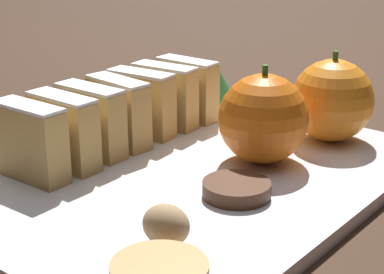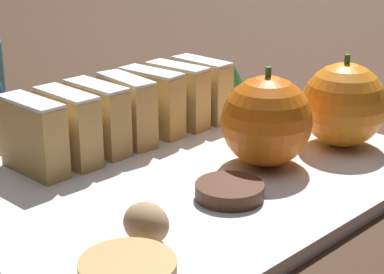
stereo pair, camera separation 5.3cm
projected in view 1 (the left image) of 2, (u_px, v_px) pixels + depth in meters
name	position (u px, v px, depth m)	size (l,w,h in m)	color
ground_plane	(192.00, 184.00, 0.54)	(6.00, 6.00, 0.00)	#382316
serving_platter	(192.00, 177.00, 0.54)	(0.29, 0.39, 0.01)	white
stollen_slice_front	(30.00, 142.00, 0.51)	(0.07, 0.03, 0.06)	tan
stollen_slice_second	(63.00, 131.00, 0.54)	(0.07, 0.02, 0.06)	tan
stollen_slice_third	(91.00, 121.00, 0.56)	(0.07, 0.02, 0.06)	tan
stollen_slice_fourth	(118.00, 112.00, 0.59)	(0.07, 0.03, 0.06)	tan
stollen_slice_fifth	(141.00, 103.00, 0.61)	(0.07, 0.03, 0.06)	tan
stollen_slice_sixth	(165.00, 96.00, 0.64)	(0.07, 0.03, 0.06)	tan
stollen_slice_back	(187.00, 89.00, 0.66)	(0.07, 0.02, 0.06)	tan
orange_near	(263.00, 119.00, 0.55)	(0.08, 0.08, 0.09)	orange
orange_far	(332.00, 100.00, 0.60)	(0.08, 0.08, 0.09)	orange
walnut	(166.00, 225.00, 0.42)	(0.03, 0.03, 0.03)	tan
chocolate_cookie	(237.00, 189.00, 0.49)	(0.05, 0.05, 0.01)	#472819
evergreen_sprig	(216.00, 87.00, 0.70)	(0.06, 0.06, 0.05)	#2D7538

